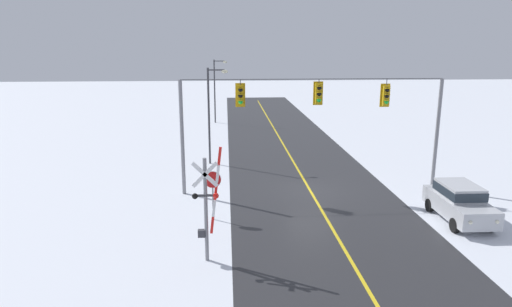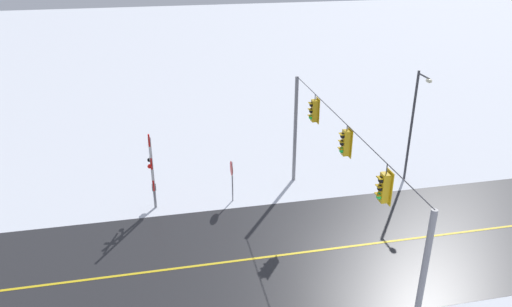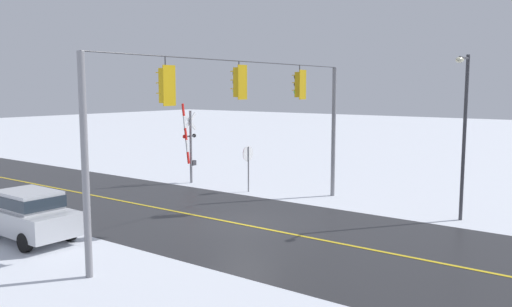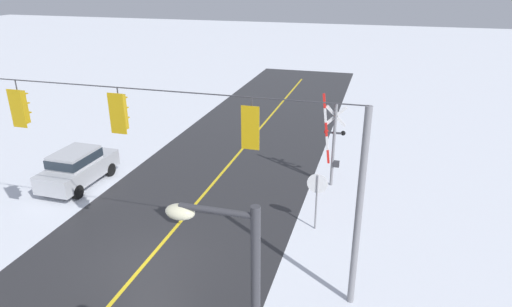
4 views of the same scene
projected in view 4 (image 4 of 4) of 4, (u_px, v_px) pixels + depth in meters
ground_plane at (145, 263)px, 15.52m from camera, size 160.00×160.00×0.00m
signal_span at (131, 148)px, 13.94m from camera, size 14.20×0.47×6.22m
stop_sign at (317, 189)px, 17.02m from camera, size 0.80×0.09×2.35m
railroad_crossing at (333, 140)px, 20.45m from camera, size 1.12×0.31×4.40m
parked_car_silver at (77, 166)px, 20.92m from camera, size 1.86×4.22×1.74m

